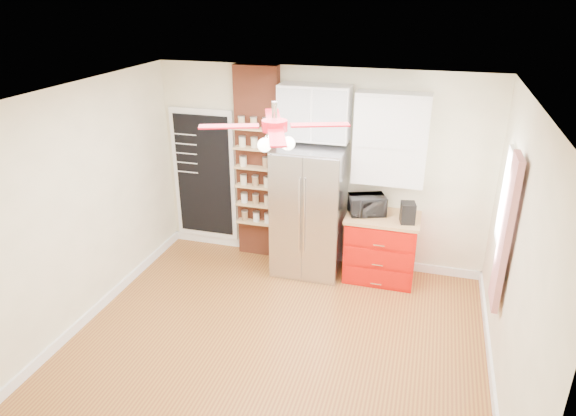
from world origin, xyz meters
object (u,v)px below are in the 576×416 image
(fridge, at_px, (309,211))
(coffee_maker, at_px, (408,213))
(red_cabinet, at_px, (381,247))
(canister_left, at_px, (408,219))
(toaster_oven, at_px, (367,205))
(pantry_jar_oats, at_px, (243,161))
(ceiling_fan, at_px, (275,126))

(fridge, height_order, coffee_maker, fridge)
(fridge, xyz_separation_m, coffee_maker, (1.27, -0.05, 0.16))
(red_cabinet, height_order, canister_left, canister_left)
(toaster_oven, distance_m, coffee_maker, 0.54)
(pantry_jar_oats, bearing_deg, toaster_oven, -2.51)
(coffee_maker, bearing_deg, fridge, 165.98)
(canister_left, bearing_deg, fridge, 175.72)
(ceiling_fan, distance_m, toaster_oven, 2.31)
(pantry_jar_oats, bearing_deg, red_cabinet, -2.76)
(fridge, distance_m, coffee_maker, 1.28)
(fridge, distance_m, canister_left, 1.29)
(red_cabinet, bearing_deg, fridge, -177.05)
(red_cabinet, distance_m, canister_left, 0.62)
(toaster_oven, bearing_deg, red_cabinet, -26.30)
(toaster_oven, height_order, pantry_jar_oats, pantry_jar_oats)
(pantry_jar_oats, bearing_deg, fridge, -8.45)
(toaster_oven, bearing_deg, canister_left, -38.63)
(toaster_oven, relative_size, pantry_jar_oats, 3.56)
(toaster_oven, height_order, canister_left, toaster_oven)
(red_cabinet, xyz_separation_m, coffee_maker, (0.30, -0.10, 0.58))
(canister_left, bearing_deg, toaster_oven, 162.96)
(ceiling_fan, height_order, canister_left, ceiling_fan)
(fridge, relative_size, canister_left, 13.77)
(toaster_oven, xyz_separation_m, canister_left, (0.54, -0.16, -0.06))
(fridge, relative_size, toaster_oven, 3.85)
(ceiling_fan, relative_size, coffee_maker, 5.34)
(ceiling_fan, bearing_deg, fridge, 91.76)
(coffee_maker, bearing_deg, canister_left, -83.62)
(ceiling_fan, distance_m, pantry_jar_oats, 2.27)
(red_cabinet, xyz_separation_m, ceiling_fan, (-0.92, -1.68, 1.97))
(fridge, height_order, ceiling_fan, ceiling_fan)
(red_cabinet, distance_m, coffee_maker, 0.66)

